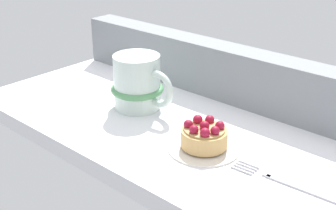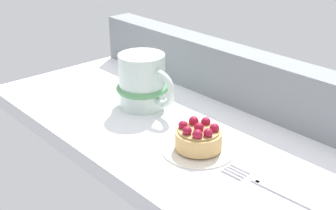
{
  "view_description": "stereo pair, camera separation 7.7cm",
  "coord_description": "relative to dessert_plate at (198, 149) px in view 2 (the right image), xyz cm",
  "views": [
    {
      "loc": [
        44.38,
        -54.63,
        36.01
      ],
      "look_at": [
        -2.55,
        -2.06,
        3.99
      ],
      "focal_mm": 48.45,
      "sensor_mm": 36.0,
      "label": 1
    },
    {
      "loc": [
        49.86,
        -49.18,
        36.01
      ],
      "look_at": [
        -2.55,
        -2.06,
        3.99
      ],
      "focal_mm": 48.45,
      "sensor_mm": 36.0,
      "label": 2
    }
  ],
  "objects": [
    {
      "name": "window_rail_back",
      "position": [
        -7.0,
        19.56,
        4.87
      ],
      "size": [
        79.85,
        5.97,
        10.35
      ],
      "primitive_type": "cube",
      "color": "gray",
      "rests_on": "ground_plane"
    },
    {
      "name": "coffee_mug",
      "position": [
        -18.79,
        4.4,
        4.65
      ],
      "size": [
        13.78,
        9.93,
        10.25
      ],
      "color": "silver",
      "rests_on": "ground_plane"
    },
    {
      "name": "dessert_plate",
      "position": [
        0.0,
        0.0,
        0.0
      ],
      "size": [
        11.5,
        11.5,
        0.65
      ],
      "color": "silver",
      "rests_on": "ground_plane"
    },
    {
      "name": "ground_plane",
      "position": [
        -7.0,
        4.26,
        -1.86
      ],
      "size": [
        81.47,
        36.56,
        3.12
      ],
      "primitive_type": "cube",
      "color": "white"
    },
    {
      "name": "dessert_fork",
      "position": [
        13.82,
        -0.17,
        -0.0
      ],
      "size": [
        15.66,
        2.65,
        0.6
      ],
      "color": "#B7B7BC",
      "rests_on": "ground_plane"
    },
    {
      "name": "raspberry_tart",
      "position": [
        -0.01,
        -0.01,
        2.11
      ],
      "size": [
        7.35,
        7.35,
        4.26
      ],
      "color": "tan",
      "rests_on": "dessert_plate"
    }
  ]
}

